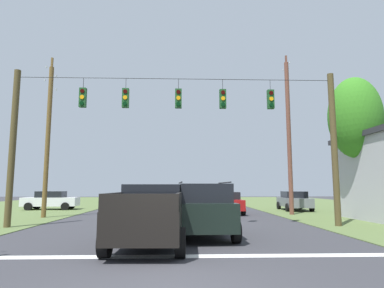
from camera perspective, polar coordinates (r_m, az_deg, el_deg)
name	(u,v)px	position (r m, az deg, el deg)	size (l,w,h in m)	color
ground_plane	(166,283)	(7.07, -4.46, -22.62)	(120.00, 120.00, 0.00)	#333338
stop_bar_stripe	(170,256)	(9.52, -3.80, -18.61)	(12.57, 0.45, 0.01)	white
lane_dash_0	(174,229)	(15.45, -3.10, -14.27)	(0.15, 2.50, 0.01)	white
lane_dash_1	(176,215)	(22.92, -2.75, -12.01)	(0.15, 2.50, 0.01)	white
lane_dash_2	(177,208)	(29.84, -2.59, -10.93)	(0.15, 2.50, 0.01)	white
lane_dash_3	(178,204)	(36.85, -2.48, -10.25)	(0.15, 2.50, 0.01)	white
overhead_signal_span	(176,136)	(16.12, -2.72, 1.38)	(15.77, 0.31, 7.52)	#4D4124
pickup_truck	(151,215)	(11.15, -6.96, -11.92)	(2.41, 5.46, 1.95)	black
suv_black	(202,208)	(13.04, 1.75, -10.89)	(2.36, 4.87, 2.05)	black
distant_car_crossing_white	(51,200)	(30.18, -22.98, -8.83)	(4.39, 2.20, 1.52)	silver
distant_car_oncoming	(226,202)	(23.92, 5.87, -9.90)	(2.12, 4.35, 1.52)	maroon
distant_car_far_parked	(294,201)	(28.17, 17.05, -9.23)	(2.21, 4.39, 1.52)	slate
utility_pole_mid_right	(289,134)	(24.05, 16.23, 1.57)	(0.30, 1.54, 11.18)	brown
utility_pole_near_left	(48,135)	(22.76, -23.39, 1.38)	(0.28, 1.99, 10.15)	brown
tree_roadside_right	(355,118)	(21.82, 26.10, 4.00)	(3.03, 3.03, 8.32)	brown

